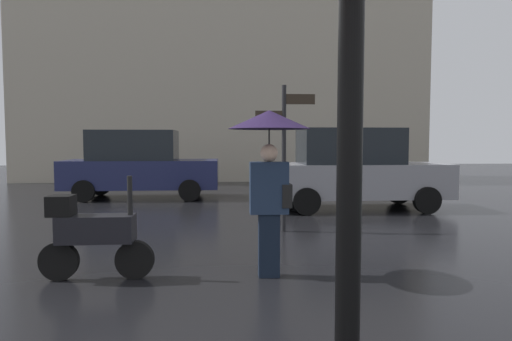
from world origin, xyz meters
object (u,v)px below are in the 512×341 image
parked_car_right (140,165)px  parked_car_left (354,169)px  pedestrian_with_umbrella (270,147)px  parked_scooter (93,234)px  street_signpost (284,143)px

parked_car_right → parked_car_left: bearing=155.9°
pedestrian_with_umbrella → parked_car_right: size_ratio=0.46×
pedestrian_with_umbrella → parked_car_right: pedestrian_with_umbrella is taller
parked_scooter → street_signpost: (2.65, 2.66, 1.07)m
street_signpost → pedestrian_with_umbrella: bearing=-101.5°
pedestrian_with_umbrella → street_signpost: (0.55, 2.69, 0.05)m
parked_car_left → street_signpost: size_ratio=1.61×
parked_car_left → street_signpost: bearing=-139.6°
pedestrian_with_umbrella → parked_car_left: (2.62, 5.27, -0.59)m
parked_scooter → parked_car_right: size_ratio=0.31×
parked_scooter → street_signpost: bearing=64.0°
parked_car_right → pedestrian_with_umbrella: bearing=111.1°
parked_scooter → parked_car_left: size_ratio=0.31×
parked_car_left → parked_car_right: bearing=144.9°
pedestrian_with_umbrella → parked_car_left: pedestrian_with_umbrella is taller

